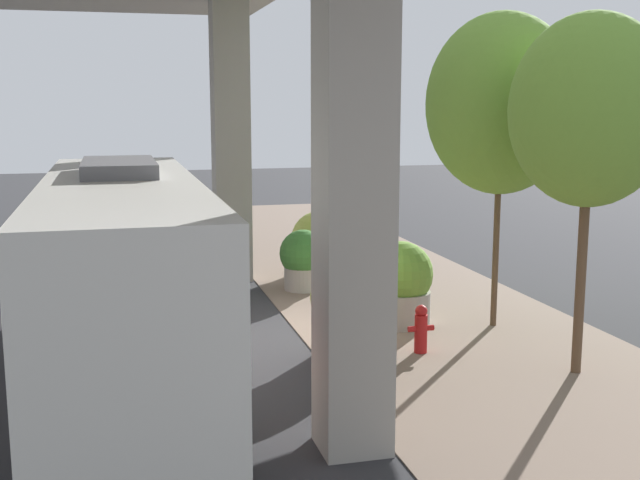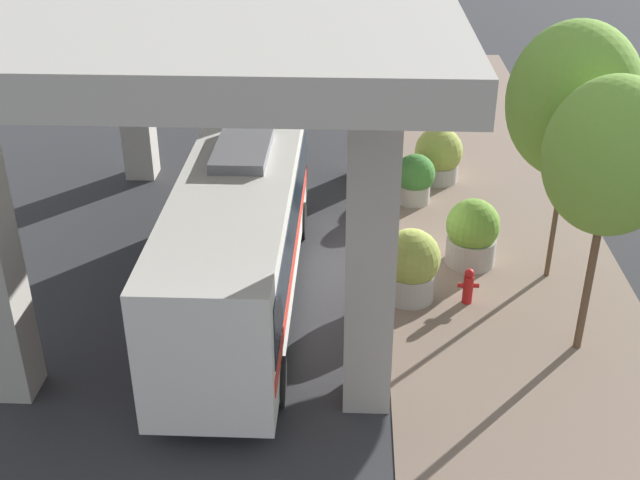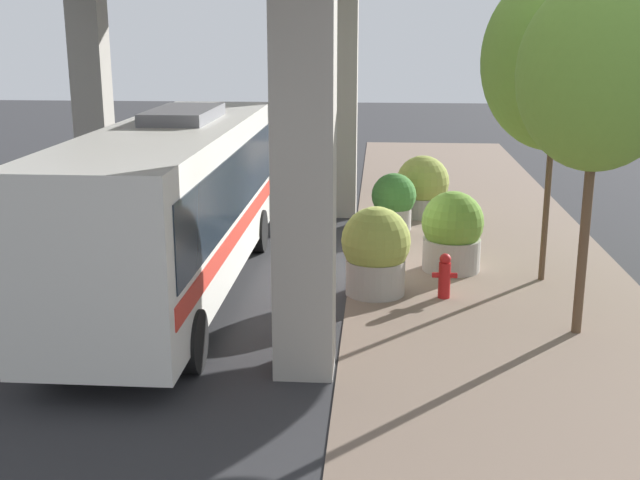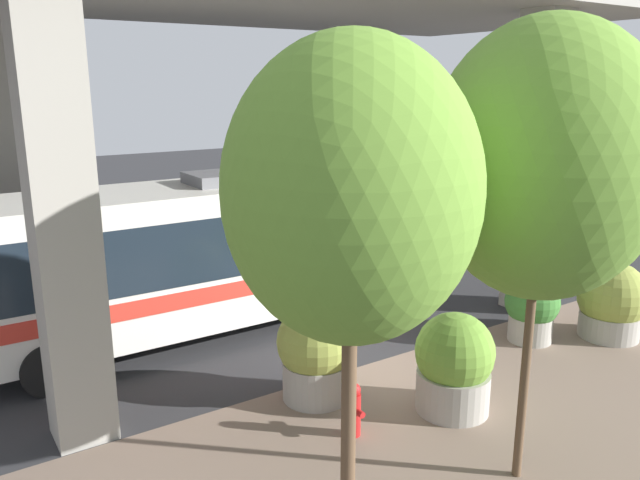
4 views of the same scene
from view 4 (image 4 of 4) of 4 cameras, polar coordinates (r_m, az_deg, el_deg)
ground_plane at (r=12.78m, az=4.40°, el=-11.33°), size 80.00×80.00×0.00m
sidewalk_strip at (r=10.85m, az=14.53°, el=-16.72°), size 6.00×40.00×0.02m
overpass at (r=14.93m, az=-5.00°, el=18.86°), size 9.40×18.72×7.71m
bus at (r=13.91m, az=-10.41°, el=-0.79°), size 2.54×10.23×3.60m
fire_hydrant at (r=10.27m, az=3.07°, el=-15.22°), size 0.49×0.24×0.92m
planter_front at (r=14.30m, az=18.79°, el=-5.89°), size 1.17×1.17×1.51m
planter_middle at (r=11.02m, az=12.16°, el=-11.05°), size 1.35×1.35×1.77m
planter_back at (r=11.15m, az=-0.41°, el=-10.21°), size 1.37×1.37×1.79m
planter_extra at (r=15.14m, az=25.11°, el=-5.16°), size 1.48×1.48×1.72m
street_tree_near at (r=6.28m, az=2.88°, el=4.37°), size 2.63×2.63×6.03m
street_tree_far at (r=8.41m, az=19.79°, el=6.81°), size 2.99×2.99×6.34m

